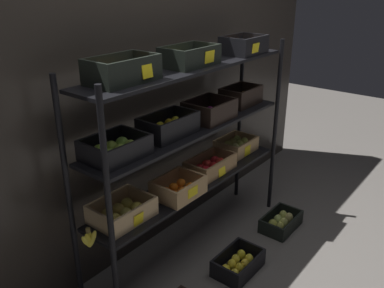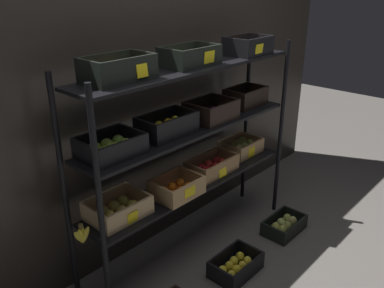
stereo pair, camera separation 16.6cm
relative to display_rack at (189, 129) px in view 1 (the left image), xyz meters
The scene contains 5 objects.
ground_plane 0.93m from the display_rack, 25.36° to the right, with size 10.00×10.00×0.00m, color #605B56.
storefront_wall 0.39m from the display_rack, 87.34° to the left, with size 4.12×0.12×2.17m, color #2D2823.
display_rack is the anchor object (origin of this frame).
crate_ground_left_lemon 0.98m from the display_rack, 88.99° to the right, with size 0.35×0.23×0.13m.
crate_ground_pear 1.17m from the display_rack, 32.02° to the right, with size 0.35×0.22×0.12m.
Camera 1 is at (-1.94, -1.55, 1.86)m, focal length 37.92 mm.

